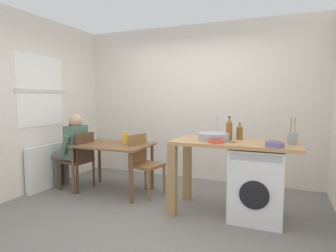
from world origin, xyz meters
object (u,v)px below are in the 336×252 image
(mixing_bowl, at_px, (216,141))
(vase, at_px, (125,138))
(dining_table, at_px, (113,150))
(chair_opposite, at_px, (143,161))
(chair_person_seat, at_px, (80,158))
(bottle_squat_brown, at_px, (240,132))
(utensil_crock, at_px, (292,138))
(seated_person, at_px, (72,147))
(washing_machine, at_px, (257,183))
(colander, at_px, (275,144))
(bottle_tall_green, at_px, (229,129))

(mixing_bowl, relative_size, vase, 0.99)
(dining_table, relative_size, chair_opposite, 1.22)
(chair_person_seat, xyz_separation_m, chair_opposite, (1.02, 0.17, 0.00))
(chair_person_seat, height_order, bottle_squat_brown, bottle_squat_brown)
(bottle_squat_brown, xyz_separation_m, utensil_crock, (0.61, -0.14, -0.03))
(seated_person, relative_size, washing_machine, 1.40)
(colander, bearing_deg, chair_person_seat, 173.86)
(chair_person_seat, xyz_separation_m, seated_person, (-0.16, 0.01, 0.16))
(chair_person_seat, xyz_separation_m, bottle_tall_green, (2.31, 0.03, 0.54))
(bottle_tall_green, xyz_separation_m, vase, (-1.61, 0.17, -0.22))
(utensil_crock, distance_m, vase, 2.36)
(washing_machine, bearing_deg, bottle_tall_green, 161.19)
(washing_machine, relative_size, mixing_bowl, 4.74)
(bottle_tall_green, relative_size, vase, 1.59)
(bottle_tall_green, height_order, colander, bottle_tall_green)
(bottle_tall_green, height_order, bottle_squat_brown, bottle_tall_green)
(dining_table, relative_size, bottle_squat_brown, 5.21)
(chair_person_seat, height_order, seated_person, seated_person)
(bottle_tall_green, bearing_deg, washing_machine, -18.81)
(bottle_squat_brown, xyz_separation_m, mixing_bowl, (-0.21, -0.39, -0.07))
(vase, bearing_deg, bottle_squat_brown, -3.26)
(bottle_tall_green, bearing_deg, bottle_squat_brown, 31.93)
(seated_person, relative_size, mixing_bowl, 6.61)
(chair_opposite, distance_m, washing_machine, 1.67)
(bottle_tall_green, bearing_deg, vase, 173.89)
(dining_table, height_order, chair_person_seat, chair_person_seat)
(bottle_squat_brown, relative_size, mixing_bowl, 1.16)
(dining_table, height_order, mixing_bowl, mixing_bowl)
(chair_opposite, relative_size, mixing_bowl, 4.96)
(washing_machine, height_order, vase, vase)
(chair_opposite, xyz_separation_m, seated_person, (-1.18, -0.16, 0.16))
(chair_opposite, distance_m, bottle_squat_brown, 1.50)
(bottle_squat_brown, bearing_deg, seated_person, -177.88)
(chair_opposite, relative_size, washing_machine, 1.05)
(mixing_bowl, xyz_separation_m, colander, (0.64, -0.02, 0.00))
(utensil_crock, height_order, colander, utensil_crock)
(washing_machine, distance_m, mixing_bowl, 0.71)
(dining_table, bearing_deg, bottle_tall_green, -2.36)
(colander, relative_size, vase, 1.09)
(bottle_squat_brown, bearing_deg, colander, -44.13)
(bottle_squat_brown, bearing_deg, washing_machine, -39.35)
(chair_person_seat, distance_m, vase, 0.79)
(chair_opposite, distance_m, mixing_bowl, 1.35)
(colander, bearing_deg, chair_opposite, 165.36)
(seated_person, bearing_deg, utensil_crock, -87.16)
(dining_table, xyz_separation_m, chair_person_seat, (-0.55, -0.10, -0.14))
(chair_person_seat, xyz_separation_m, vase, (0.70, 0.20, 0.32))
(utensil_crock, relative_size, vase, 1.63)
(chair_person_seat, xyz_separation_m, washing_machine, (2.67, -0.09, -0.08))
(dining_table, bearing_deg, chair_opposite, 7.90)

